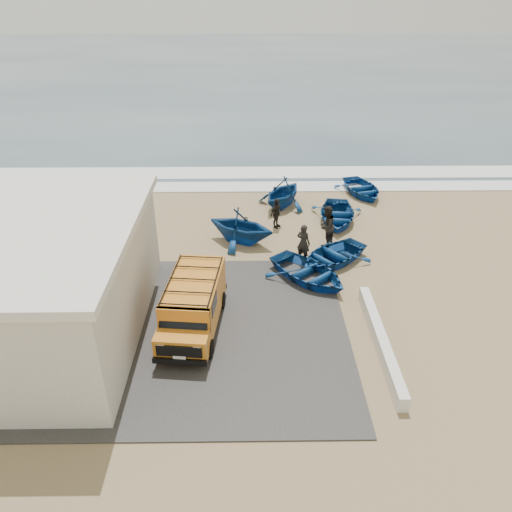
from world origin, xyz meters
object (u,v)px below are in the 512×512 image
object	(u,v)px
boat_mid_left	(241,226)
boat_far_right	(362,189)
building	(18,282)
fisherman_front	(303,243)
boat_near_left	(308,272)
boat_near_right	(332,255)
fisherman_back	(276,213)
van	(193,303)
parapet	(381,341)
fisherman_middle	(326,226)
boat_mid_right	(337,215)
boat_far_left	(283,192)

from	to	relation	value
boat_mid_left	boat_far_right	size ratio (longest dim) A/B	0.93
building	fisherman_front	xyz separation A→B (m)	(10.36, 5.10, -1.27)
building	boat_near_left	bearing A→B (deg)	18.06
boat_near_left	boat_far_right	xyz separation A→B (m)	(4.14, 9.39, -0.02)
boat_near_right	fisherman_back	size ratio (longest dim) A/B	2.30
van	parapet	bearing A→B (deg)	-5.15
building	parapet	world-z (taller)	building
building	boat_near_right	distance (m)	12.78
parapet	boat_far_right	xyz separation A→B (m)	(2.08, 13.79, 0.10)
building	boat_near_right	xyz separation A→B (m)	(11.67, 4.90, -1.79)
fisherman_back	fisherman_front	bearing A→B (deg)	-124.52
boat_near_left	boat_far_right	world-z (taller)	boat_near_left
boat_near_right	fisherman_back	world-z (taller)	fisherman_back
boat_near_right	fisherman_middle	world-z (taller)	fisherman_middle
boat_mid_right	boat_far_left	world-z (taller)	boat_far_left
boat_far_right	building	bearing A→B (deg)	-152.68
boat_far_right	fisherman_front	world-z (taller)	fisherman_front
boat_near_right	boat_mid_right	xyz separation A→B (m)	(0.85, 4.24, 0.02)
building	boat_mid_left	size ratio (longest dim) A/B	2.83
fisherman_front	boat_near_left	bearing A→B (deg)	127.13
fisherman_middle	boat_near_right	bearing A→B (deg)	36.02
boat_far_left	building	bearing A→B (deg)	-98.35
fisherman_middle	fisherman_back	world-z (taller)	fisherman_middle
van	boat_mid_left	bearing A→B (deg)	81.99
building	boat_far_left	size ratio (longest dim) A/B	2.93
boat_near_right	boat_mid_right	world-z (taller)	boat_mid_right
boat_near_left	boat_mid_left	distance (m)	4.59
building	fisherman_front	world-z (taller)	building
fisherman_front	boat_near_right	bearing A→B (deg)	-154.13
fisherman_front	fisherman_back	distance (m)	3.58
boat_near_right	boat_far_left	bearing A→B (deg)	157.18
boat_mid_right	fisherman_front	xyz separation A→B (m)	(-2.16, -4.04, 0.50)
parapet	fisherman_front	size ratio (longest dim) A/B	3.34
parapet	van	bearing A→B (deg)	169.09
boat_near_right	parapet	bearing A→B (deg)	-31.44
van	boat_mid_left	size ratio (longest dim) A/B	1.43
boat_mid_left	fisherman_middle	world-z (taller)	fisherman_middle
boat_mid_left	boat_far_left	bearing A→B (deg)	-1.72
parapet	boat_mid_right	size ratio (longest dim) A/B	1.57
boat_near_left	fisherman_front	world-z (taller)	fisherman_front
parapet	boat_mid_left	size ratio (longest dim) A/B	1.81
boat_mid_right	fisherman_middle	distance (m)	2.76
building	boat_far_right	size ratio (longest dim) A/B	2.63
boat_mid_right	fisherman_back	xyz separation A→B (m)	(-3.20, -0.62, 0.39)
boat_near_right	fisherman_middle	bearing A→B (deg)	143.15
van	boat_far_right	world-z (taller)	van
boat_mid_right	fisherman_middle	bearing A→B (deg)	-101.63
building	fisherman_back	xyz separation A→B (m)	(9.32, 8.52, -1.38)
boat_far_right	fisherman_middle	distance (m)	6.89
fisherman_front	fisherman_middle	xyz separation A→B (m)	(1.23, 1.51, 0.10)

